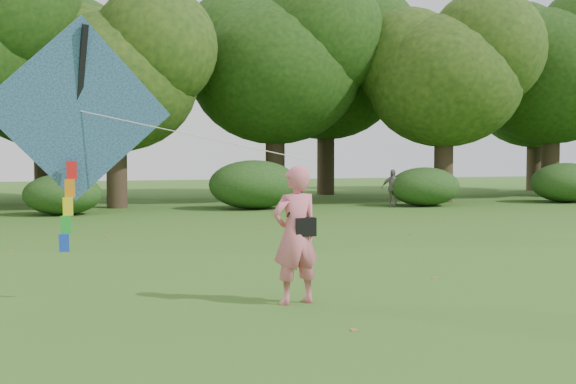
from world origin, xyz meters
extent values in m
plane|color=#265114|center=(0.00, 0.00, 0.00)|extent=(100.00, 100.00, 0.00)
imported|color=#DF697E|center=(-0.70, 0.66, 0.97)|extent=(0.79, 0.60, 1.94)
imported|color=gray|center=(8.60, 17.46, 0.75)|extent=(0.95, 0.70, 1.50)
cube|color=black|center=(-0.58, 0.63, 1.09)|extent=(0.30, 0.20, 0.26)
cylinder|color=black|center=(-0.70, 0.62, 1.46)|extent=(0.33, 0.14, 0.47)
cube|color=#2937B4|center=(-3.59, 1.77, 2.72)|extent=(2.64, 0.58, 2.61)
cube|color=black|center=(-3.59, 1.80, 2.72)|extent=(0.32, 0.75, 2.34)
cylinder|color=white|center=(-2.02, 1.19, 2.36)|extent=(3.14, 1.18, 0.73)
cube|color=red|center=(-3.69, 1.79, 1.87)|extent=(0.14, 0.06, 0.26)
cube|color=orange|center=(-3.72, 1.79, 1.61)|extent=(0.14, 0.06, 0.26)
cube|color=yellow|center=(-3.75, 1.79, 1.35)|extent=(0.14, 0.06, 0.26)
cube|color=green|center=(-3.78, 1.79, 1.09)|extent=(0.14, 0.06, 0.26)
cube|color=blue|center=(-3.81, 1.79, 0.83)|extent=(0.14, 0.06, 0.26)
cylinder|color=#3A2D1E|center=(-2.00, 20.00, 1.57)|extent=(0.80, 0.80, 3.15)
ellipsoid|color=#1E3F11|center=(-2.00, 20.00, 4.91)|extent=(6.40, 6.40, 5.44)
cylinder|color=#3A2D1E|center=(5.00, 22.00, 1.84)|extent=(0.86, 0.86, 3.67)
ellipsoid|color=#1E3F11|center=(5.00, 22.00, 5.76)|extent=(7.60, 7.60, 6.46)
cylinder|color=#3A2D1E|center=(12.00, 19.50, 1.72)|extent=(0.83, 0.83, 3.43)
ellipsoid|color=#1E3F11|center=(12.00, 19.50, 5.30)|extent=(6.80, 6.80, 5.78)
cylinder|color=#3A2D1E|center=(19.00, 21.50, 1.89)|extent=(0.87, 0.87, 3.78)
ellipsoid|color=#1E3F11|center=(19.00, 21.50, 5.92)|extent=(7.80, 7.80, 6.63)
cylinder|color=#3A2D1E|center=(-5.00, 27.50, 1.75)|extent=(0.84, 0.84, 3.50)
ellipsoid|color=#1E3F11|center=(-5.00, 27.50, 5.43)|extent=(7.00, 7.00, 5.95)
cylinder|color=#3A2D1E|center=(9.00, 26.50, 2.01)|extent=(0.90, 0.90, 4.02)
ellipsoid|color=#1E3F11|center=(9.00, 26.50, 6.17)|extent=(7.80, 7.80, 6.63)
cylinder|color=#3A2D1E|center=(22.00, 27.00, 1.78)|extent=(0.85, 0.85, 3.57)
ellipsoid|color=#1E3F11|center=(22.00, 27.00, 5.55)|extent=(7.20, 7.20, 6.12)
ellipsoid|color=#264919|center=(-4.00, 17.10, 0.71)|extent=(2.66, 2.09, 1.42)
ellipsoid|color=#264919|center=(3.00, 17.90, 0.94)|extent=(3.50, 2.75, 1.88)
ellipsoid|color=#264919|center=(10.00, 17.40, 0.79)|extent=(2.94, 2.31, 1.58)
ellipsoid|color=#264919|center=(17.00, 17.70, 0.86)|extent=(3.22, 2.53, 1.72)
cube|color=olive|center=(1.39, 11.03, 0.00)|extent=(0.14, 0.14, 0.01)
cube|color=olive|center=(-4.98, 7.74, 0.00)|extent=(0.09, 0.13, 0.01)
cube|color=olive|center=(2.20, 1.98, 0.00)|extent=(0.12, 0.08, 0.01)
cube|color=olive|center=(-0.49, -1.02, 0.00)|extent=(0.09, 0.12, 0.01)
cube|color=olive|center=(1.61, 11.17, 0.00)|extent=(0.13, 0.09, 0.01)
cube|color=olive|center=(-2.87, 9.97, 0.00)|extent=(0.14, 0.13, 0.01)
cube|color=olive|center=(4.76, 8.07, 0.00)|extent=(0.14, 0.14, 0.01)
camera|label=1|loc=(-3.68, -8.93, 2.10)|focal=45.00mm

